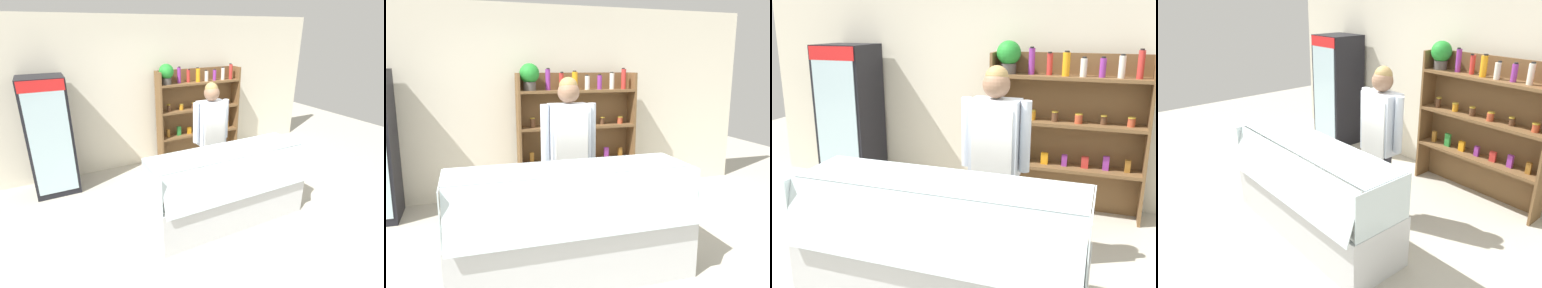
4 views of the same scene
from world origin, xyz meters
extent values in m
plane|color=#B7B2A3|center=(0.00, 0.00, 0.00)|extent=(12.00, 12.00, 0.00)
cube|color=silver|center=(0.00, 2.28, 1.35)|extent=(6.80, 0.10, 2.70)
cube|color=black|center=(-2.04, 1.87, 0.92)|extent=(0.64, 0.61, 1.84)
cube|color=silver|center=(-2.04, 1.56, 0.92)|extent=(0.56, 0.01, 1.64)
cube|color=red|center=(-2.04, 1.56, 1.75)|extent=(0.60, 0.01, 0.16)
cylinder|color=silver|center=(-2.21, 1.62, 0.32)|extent=(0.06, 0.06, 0.15)
cylinder|color=orange|center=(-2.04, 1.62, 0.35)|extent=(0.07, 0.07, 0.20)
cylinder|color=silver|center=(-1.87, 1.62, 0.36)|extent=(0.07, 0.07, 0.21)
cylinder|color=purple|center=(-2.21, 1.62, 0.82)|extent=(0.06, 0.06, 0.18)
cylinder|color=#2D8C38|center=(-2.04, 1.62, 0.83)|extent=(0.05, 0.05, 0.19)
cylinder|color=#2D8C38|center=(-1.87, 1.62, 0.83)|extent=(0.07, 0.07, 0.20)
cylinder|color=silver|center=(-2.24, 1.62, 1.28)|extent=(0.05, 0.05, 0.15)
cylinder|color=purple|center=(-2.11, 1.62, 1.29)|extent=(0.06, 0.06, 0.16)
cylinder|color=red|center=(-1.97, 1.62, 1.28)|extent=(0.05, 0.05, 0.15)
cylinder|color=purple|center=(-1.84, 1.62, 1.29)|extent=(0.07, 0.07, 0.16)
cube|color=brown|center=(0.63, 2.08, 0.89)|extent=(1.68, 0.02, 1.78)
cube|color=brown|center=(-0.20, 1.94, 0.89)|extent=(0.03, 0.28, 1.78)
cube|color=brown|center=(1.45, 1.94, 0.89)|extent=(0.03, 0.28, 1.78)
cube|color=brown|center=(0.63, 1.94, 0.53)|extent=(1.62, 0.28, 0.04)
cube|color=brown|center=(0.63, 1.94, 1.03)|extent=(1.62, 0.28, 0.04)
cube|color=brown|center=(0.63, 1.94, 1.53)|extent=(1.62, 0.28, 0.04)
cylinder|color=#4C4742|center=(-0.04, 1.94, 1.60)|extent=(0.17, 0.17, 0.11)
sphere|color=#238B2D|center=(-0.04, 1.94, 1.77)|extent=(0.26, 0.26, 0.26)
cylinder|color=purple|center=(0.22, 1.96, 1.69)|extent=(0.07, 0.07, 0.28)
cylinder|color=black|center=(0.22, 1.94, 1.83)|extent=(0.04, 0.04, 0.02)
cylinder|color=red|center=(0.41, 1.97, 1.66)|extent=(0.06, 0.06, 0.23)
cylinder|color=black|center=(0.41, 1.94, 1.78)|extent=(0.04, 0.04, 0.02)
cylinder|color=orange|center=(0.58, 1.92, 1.67)|extent=(0.08, 0.08, 0.24)
cylinder|color=black|center=(0.58, 1.94, 1.80)|extent=(0.05, 0.05, 0.02)
cylinder|color=silver|center=(0.76, 1.92, 1.64)|extent=(0.07, 0.07, 0.19)
cylinder|color=black|center=(0.76, 1.94, 1.74)|extent=(0.04, 0.04, 0.02)
cylinder|color=purple|center=(0.95, 1.94, 1.64)|extent=(0.06, 0.06, 0.19)
cylinder|color=black|center=(0.95, 1.94, 1.75)|extent=(0.04, 0.04, 0.02)
cylinder|color=silver|center=(1.13, 1.93, 1.66)|extent=(0.07, 0.07, 0.22)
cylinder|color=black|center=(1.13, 1.94, 1.78)|extent=(0.04, 0.04, 0.02)
cylinder|color=red|center=(1.31, 1.92, 1.69)|extent=(0.07, 0.07, 0.28)
cylinder|color=black|center=(1.31, 1.94, 1.83)|extent=(0.04, 0.04, 0.02)
cylinder|color=brown|center=(-0.01, 1.93, 1.11)|extent=(0.07, 0.07, 0.12)
cylinder|color=gold|center=(-0.01, 1.94, 1.17)|extent=(0.07, 0.07, 0.01)
cylinder|color=orange|center=(0.25, 1.95, 1.10)|extent=(0.08, 0.08, 0.10)
cylinder|color=gold|center=(0.25, 1.94, 1.15)|extent=(0.08, 0.08, 0.01)
cylinder|color=brown|center=(0.49, 1.95, 1.10)|extent=(0.07, 0.07, 0.10)
cylinder|color=gold|center=(0.49, 1.94, 1.15)|extent=(0.07, 0.07, 0.01)
cylinder|color=#BF4C2D|center=(0.75, 1.93, 1.10)|extent=(0.08, 0.08, 0.09)
cylinder|color=gold|center=(0.75, 1.94, 1.15)|extent=(0.08, 0.08, 0.01)
cylinder|color=brown|center=(1.00, 1.96, 1.09)|extent=(0.06, 0.06, 0.09)
cylinder|color=gold|center=(1.00, 1.94, 1.15)|extent=(0.07, 0.07, 0.01)
cylinder|color=#BF4C2D|center=(1.28, 1.95, 1.09)|extent=(0.08, 0.08, 0.09)
cylinder|color=gold|center=(1.28, 1.94, 1.14)|extent=(0.08, 0.08, 0.01)
cube|color=#9E6623|center=(-0.03, 1.94, 0.63)|extent=(0.06, 0.04, 0.15)
cube|color=#2D8C38|center=(0.19, 1.94, 0.64)|extent=(0.08, 0.04, 0.17)
cube|color=orange|center=(0.41, 1.94, 0.62)|extent=(0.08, 0.04, 0.13)
cube|color=purple|center=(0.63, 1.94, 0.62)|extent=(0.06, 0.04, 0.13)
cube|color=red|center=(0.85, 1.94, 0.62)|extent=(0.08, 0.04, 0.13)
cube|color=purple|center=(1.07, 1.94, 0.63)|extent=(0.07, 0.04, 0.16)
cube|color=#9E6623|center=(1.29, 1.94, 0.62)|extent=(0.06, 0.04, 0.14)
cube|color=silver|center=(-0.04, -0.08, 0.28)|extent=(2.12, 0.69, 0.55)
cube|color=white|center=(-0.04, -0.08, 0.57)|extent=(2.06, 0.63, 0.03)
cube|color=silver|center=(-0.04, -0.41, 0.78)|extent=(2.08, 0.16, 0.47)
cube|color=silver|center=(-0.04, -0.03, 1.00)|extent=(2.08, 0.53, 0.01)
cube|color=silver|center=(-1.09, -0.08, 0.78)|extent=(0.01, 0.65, 0.45)
cube|color=silver|center=(1.01, -0.08, 0.78)|extent=(0.01, 0.65, 0.45)
cube|color=tan|center=(-0.92, 0.00, 0.61)|extent=(0.16, 0.12, 0.05)
cube|color=white|center=(-0.92, -0.21, 0.61)|extent=(0.05, 0.03, 0.02)
cube|color=tan|center=(-0.67, 0.00, 0.61)|extent=(0.16, 0.12, 0.04)
cube|color=white|center=(-0.67, -0.21, 0.61)|extent=(0.05, 0.03, 0.02)
cube|color=tan|center=(-0.42, 0.00, 0.61)|extent=(0.17, 0.13, 0.04)
cube|color=white|center=(-0.42, -0.21, 0.61)|extent=(0.05, 0.03, 0.02)
cube|color=tan|center=(-0.17, 0.00, 0.61)|extent=(0.16, 0.14, 0.04)
cube|color=white|center=(-0.17, -0.21, 0.61)|extent=(0.05, 0.03, 0.02)
cube|color=tan|center=(0.08, 0.00, 0.61)|extent=(0.16, 0.13, 0.04)
cube|color=white|center=(0.08, -0.21, 0.61)|extent=(0.05, 0.03, 0.02)
cube|color=tan|center=(0.33, 0.00, 0.61)|extent=(0.17, 0.12, 0.05)
cube|color=white|center=(0.33, -0.21, 0.61)|extent=(0.05, 0.03, 0.02)
cube|color=beige|center=(0.58, 0.00, 0.61)|extent=(0.17, 0.12, 0.06)
cube|color=white|center=(0.58, -0.21, 0.61)|extent=(0.05, 0.03, 0.02)
cube|color=tan|center=(0.83, 0.00, 0.61)|extent=(0.17, 0.13, 0.05)
cube|color=white|center=(0.83, -0.21, 0.61)|extent=(0.05, 0.03, 0.02)
cylinder|color=tan|center=(-0.92, -0.19, 0.65)|extent=(0.20, 0.15, 0.14)
cylinder|color=#A35B4C|center=(-0.70, -0.19, 0.64)|extent=(0.15, 0.12, 0.11)
cylinder|color=white|center=(0.49, -0.17, 0.70)|extent=(0.07, 0.07, 0.24)
cylinder|color=white|center=(0.59, -0.17, 0.70)|extent=(0.07, 0.07, 0.22)
cylinder|color=#2D2D38|center=(0.07, 0.71, 0.40)|extent=(0.13, 0.13, 0.81)
cylinder|color=#2D2D38|center=(0.25, 0.71, 0.40)|extent=(0.13, 0.13, 0.81)
cube|color=silver|center=(0.16, 0.71, 1.14)|extent=(0.41, 0.24, 0.67)
cube|color=white|center=(0.16, 0.58, 0.79)|extent=(0.34, 0.01, 1.25)
cylinder|color=silver|center=(-0.10, 0.71, 1.18)|extent=(0.09, 0.09, 0.60)
cylinder|color=silver|center=(0.41, 0.71, 1.18)|extent=(0.09, 0.09, 0.60)
sphere|color=#8C664C|center=(0.16, 0.71, 1.60)|extent=(0.23, 0.23, 0.23)
sphere|color=#997A47|center=(0.16, 0.72, 1.66)|extent=(0.19, 0.19, 0.19)
camera|label=1|loc=(-2.07, -3.00, 2.49)|focal=28.00mm
camera|label=2|loc=(-0.88, -3.04, 1.85)|focal=35.00mm
camera|label=3|loc=(1.05, -2.68, 2.08)|focal=40.00mm
camera|label=4|loc=(2.89, -2.05, 2.43)|focal=35.00mm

